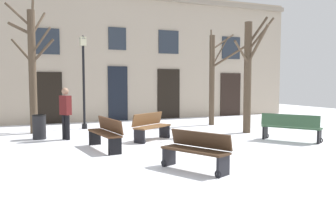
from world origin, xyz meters
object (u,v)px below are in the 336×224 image
at_px(tree_near_facade, 248,73).
at_px(litter_bin, 39,127).
at_px(tree_left_of_center, 213,76).
at_px(bench_back_to_back_left, 151,126).
at_px(bench_facing_shops, 106,133).
at_px(tree_right_of_center, 32,65).
at_px(bench_near_lamp, 196,150).
at_px(person_near_bench, 66,111).
at_px(bench_near_center_tree, 291,127).
at_px(streetlamp, 84,72).

distance_m(tree_near_facade, litter_bin, 7.77).
height_order(tree_left_of_center, bench_back_to_back_left, tree_left_of_center).
distance_m(tree_left_of_center, bench_facing_shops, 7.28).
bearing_deg(tree_near_facade, bench_facing_shops, -168.49).
height_order(tree_right_of_center, bench_facing_shops, tree_right_of_center).
xyz_separation_m(litter_bin, bench_facing_shops, (1.58, -2.78, 0.07)).
relative_size(tree_right_of_center, litter_bin, 6.06).
bearing_deg(bench_facing_shops, bench_back_to_back_left, 114.49).
bearing_deg(tree_near_facade, litter_bin, 167.82).
distance_m(tree_left_of_center, bench_near_lamp, 8.77).
relative_size(tree_left_of_center, bench_facing_shops, 2.15).
bearing_deg(bench_near_lamp, bench_back_to_back_left, 147.83).
height_order(tree_right_of_center, bench_back_to_back_left, tree_right_of_center).
distance_m(tree_left_of_center, litter_bin, 7.77).
height_order(tree_left_of_center, bench_near_lamp, tree_left_of_center).
height_order(litter_bin, bench_back_to_back_left, bench_back_to_back_left).
distance_m(bench_facing_shops, person_near_bench, 2.46).
height_order(tree_right_of_center, litter_bin, tree_right_of_center).
bearing_deg(tree_near_facade, tree_right_of_center, 156.90).
relative_size(tree_left_of_center, bench_back_to_back_left, 2.66).
bearing_deg(tree_near_facade, bench_near_center_tree, -87.76).
xyz_separation_m(streetlamp, litter_bin, (-1.96, -2.12, -1.91)).
height_order(litter_bin, bench_facing_shops, bench_facing_shops).
bearing_deg(bench_near_center_tree, bench_facing_shops, 47.73).
distance_m(streetlamp, litter_bin, 3.46).
xyz_separation_m(bench_facing_shops, person_near_bench, (-0.77, 2.28, 0.49)).
relative_size(litter_bin, bench_near_center_tree, 0.45).
relative_size(bench_back_to_back_left, person_near_bench, 0.89).
xyz_separation_m(tree_near_facade, streetlamp, (-5.43, 3.72, 0.08)).
xyz_separation_m(bench_near_lamp, person_near_bench, (-1.95, 5.57, 0.53)).
height_order(streetlamp, bench_back_to_back_left, streetlamp).
bearing_deg(bench_back_to_back_left, tree_left_of_center, 3.15).
xyz_separation_m(tree_right_of_center, tree_left_of_center, (7.54, -0.45, -0.38)).
bearing_deg(person_near_bench, bench_near_lamp, 170.00).
relative_size(bench_facing_shops, person_near_bench, 1.11).
bearing_deg(streetlamp, tree_near_facade, -34.41).
xyz_separation_m(bench_near_center_tree, person_near_bench, (-6.66, 3.33, 0.50)).
xyz_separation_m(streetlamp, person_near_bench, (-1.15, -2.61, -1.36)).
relative_size(tree_near_facade, bench_near_lamp, 2.59).
height_order(bench_near_center_tree, bench_back_to_back_left, bench_back_to_back_left).
relative_size(bench_near_center_tree, bench_facing_shops, 0.95).
relative_size(litter_bin, bench_near_lamp, 0.49).
relative_size(bench_near_lamp, bench_back_to_back_left, 1.09).
bearing_deg(litter_bin, bench_facing_shops, -60.37).
bearing_deg(bench_back_to_back_left, litter_bin, 119.83).
bearing_deg(streetlamp, bench_near_lamp, -84.44).
distance_m(tree_left_of_center, person_near_bench, 6.97).
xyz_separation_m(tree_near_facade, litter_bin, (-7.39, 1.59, -1.83)).
height_order(streetlamp, bench_near_center_tree, streetlamp).
relative_size(tree_left_of_center, litter_bin, 5.00).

